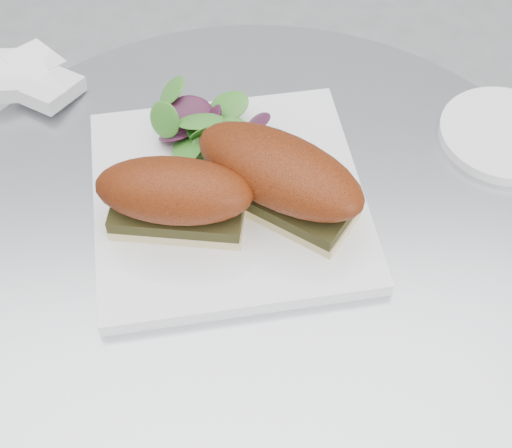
{
  "coord_description": "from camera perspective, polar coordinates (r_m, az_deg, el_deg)",
  "views": [
    {
      "loc": [
        -0.02,
        -0.4,
        1.3
      ],
      "look_at": [
        -0.0,
        0.0,
        0.77
      ],
      "focal_mm": 50.0,
      "sensor_mm": 36.0,
      "label": 1
    }
  ],
  "objects": [
    {
      "name": "sandwich_right",
      "position": [
        0.68,
        1.85,
        3.82
      ],
      "size": [
        0.19,
        0.17,
        0.08
      ],
      "rotation": [
        0.0,
        0.0,
        -0.63
      ],
      "color": "beige",
      "rests_on": "plate"
    },
    {
      "name": "napkin",
      "position": [
        0.88,
        -17.5,
        10.5
      ],
      "size": [
        0.12,
        0.12,
        0.02
      ],
      "primitive_type": null,
      "rotation": [
        0.0,
        0.0,
        -0.08
      ],
      "color": "white",
      "rests_on": "table"
    },
    {
      "name": "plate",
      "position": [
        0.72,
        -2.21,
        2.12
      ],
      "size": [
        0.3,
        0.3,
        0.02
      ],
      "primitive_type": "cube",
      "rotation": [
        0.0,
        0.0,
        0.1
      ],
      "color": "white",
      "rests_on": "table"
    },
    {
      "name": "saucer",
      "position": [
        0.83,
        19.23,
        6.78
      ],
      "size": [
        0.14,
        0.14,
        0.01
      ],
      "primitive_type": "cylinder",
      "color": "white",
      "rests_on": "table"
    },
    {
      "name": "sandwich_left",
      "position": [
        0.66,
        -6.52,
        2.18
      ],
      "size": [
        0.16,
        0.09,
        0.08
      ],
      "rotation": [
        0.0,
        0.0,
        -0.16
      ],
      "color": "beige",
      "rests_on": "plate"
    },
    {
      "name": "salad",
      "position": [
        0.76,
        -3.7,
        8.4
      ],
      "size": [
        0.12,
        0.12,
        0.05
      ],
      "primitive_type": null,
      "color": "#499330",
      "rests_on": "plate"
    },
    {
      "name": "table",
      "position": [
        0.91,
        0.04,
        -10.96
      ],
      "size": [
        0.7,
        0.7,
        0.73
      ],
      "color": "silver",
      "rests_on": "ground"
    }
  ]
}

